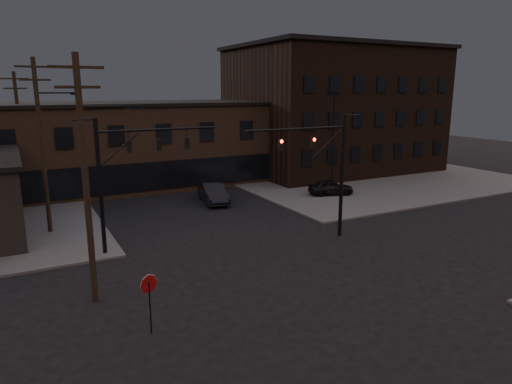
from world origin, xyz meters
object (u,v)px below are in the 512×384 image
stop_sign (149,290)px  parked_car_lot_a (331,187)px  traffic_signal_near (328,164)px  parked_car_lot_b (285,173)px  traffic_signal_far (122,169)px  car_crossing (213,193)px

stop_sign → parked_car_lot_a: bearing=37.4°
traffic_signal_near → stop_sign: size_ratio=3.23×
parked_car_lot_a → stop_sign: bearing=145.3°
parked_car_lot_b → stop_sign: bearing=159.4°
traffic_signal_near → traffic_signal_far: size_ratio=1.00×
parked_car_lot_a → parked_car_lot_b: size_ratio=0.94×
traffic_signal_near → stop_sign: 15.17m
traffic_signal_near → traffic_signal_far: bearing=163.8°
traffic_signal_far → parked_car_lot_a: (19.67, 6.01, -4.18)m
traffic_signal_far → traffic_signal_near: bearing=-16.2°
parked_car_lot_a → parked_car_lot_b: (0.24, 8.25, -0.07)m
traffic_signal_near → parked_car_lot_a: size_ratio=1.98×
traffic_signal_far → parked_car_lot_a: bearing=17.0°
traffic_signal_far → parked_car_lot_a: traffic_signal_far is taller
parked_car_lot_a → parked_car_lot_b: bearing=16.3°
traffic_signal_near → car_crossing: (-2.78, 12.33, -4.10)m
parked_car_lot_b → car_crossing: size_ratio=0.85×
parked_car_lot_b → car_crossing: 11.92m
stop_sign → traffic_signal_near: bearing=25.9°
traffic_signal_near → stop_sign: (-13.36, -6.49, -3.09)m
parked_car_lot_a → car_crossing: size_ratio=0.80×
traffic_signal_far → stop_sign: size_ratio=3.23×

